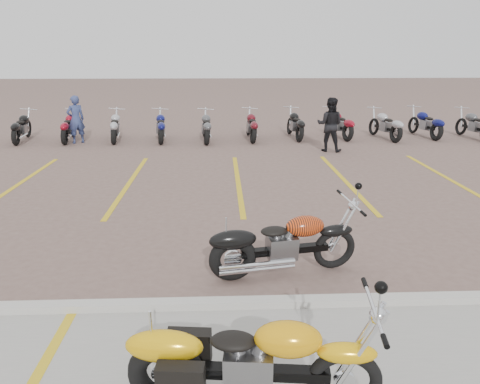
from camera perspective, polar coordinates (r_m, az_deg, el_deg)
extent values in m
plane|color=#715851|center=(7.94, 0.89, -6.49)|extent=(100.00, 100.00, 0.00)
cube|color=#ADAAA3|center=(6.13, 2.00, -13.39)|extent=(60.00, 0.18, 0.12)
torus|color=black|center=(4.57, 12.53, -21.66)|extent=(0.67, 0.18, 0.67)
torus|color=black|center=(4.60, -8.90, -21.13)|extent=(0.72, 0.25, 0.71)
cube|color=black|center=(4.48, 1.76, -21.12)|extent=(1.34, 0.26, 0.10)
cube|color=slate|center=(4.44, 1.07, -20.48)|extent=(0.46, 0.35, 0.35)
ellipsoid|color=orange|center=(4.26, 5.85, -17.26)|extent=(0.63, 0.39, 0.31)
ellipsoid|color=black|center=(4.29, -0.78, -17.58)|extent=(0.43, 0.31, 0.12)
torus|color=black|center=(7.13, 11.30, -6.87)|extent=(0.65, 0.23, 0.64)
torus|color=black|center=(6.68, -0.96, -8.21)|extent=(0.70, 0.29, 0.68)
cube|color=black|center=(6.84, 5.39, -7.11)|extent=(1.29, 0.35, 0.10)
cube|color=slate|center=(6.80, 5.01, -6.69)|extent=(0.46, 0.37, 0.34)
ellipsoid|color=black|center=(6.79, 7.71, -4.11)|extent=(0.62, 0.42, 0.30)
ellipsoid|color=black|center=(6.66, 4.01, -4.77)|extent=(0.43, 0.32, 0.12)
imported|color=navy|center=(17.54, -19.37, 8.33)|extent=(0.73, 0.67, 1.67)
imported|color=black|center=(15.46, 10.89, 8.07)|extent=(1.02, 0.91, 1.73)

